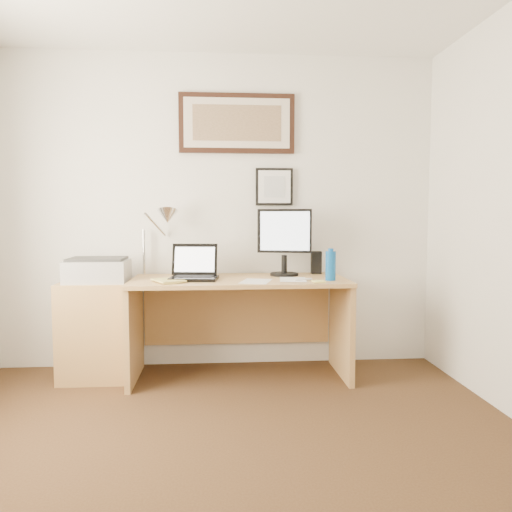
{
  "coord_description": "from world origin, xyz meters",
  "views": [
    {
      "loc": [
        -0.01,
        -2.06,
        1.22
      ],
      "look_at": [
        0.26,
        1.43,
        0.93
      ],
      "focal_mm": 35.0,
      "sensor_mm": 36.0,
      "label": 1
    }
  ],
  "objects": [
    {
      "name": "book",
      "position": [
        -0.43,
        1.44,
        0.76
      ],
      "size": [
        0.27,
        0.29,
        0.02
      ],
      "primitive_type": "imported",
      "rotation": [
        0.0,
        0.0,
        0.49
      ],
      "color": "#CDC060",
      "rests_on": "desk"
    },
    {
      "name": "desk_lamp",
      "position": [
        -0.41,
        1.81,
        1.19
      ],
      "size": [
        0.29,
        0.27,
        0.53
      ],
      "color": "silver",
      "rests_on": "desk"
    },
    {
      "name": "lcd_monitor",
      "position": [
        0.51,
        1.78,
        1.04
      ],
      "size": [
        0.42,
        0.22,
        0.52
      ],
      "color": "black",
      "rests_on": "desk"
    },
    {
      "name": "picture_small",
      "position": [
        0.45,
        1.97,
        1.45
      ],
      "size": [
        0.3,
        0.03,
        0.3
      ],
      "color": "black",
      "rests_on": "wall_back"
    },
    {
      "name": "wall_back",
      "position": [
        0.0,
        2.0,
        1.25
      ],
      "size": [
        3.5,
        0.02,
        2.5
      ],
      "primitive_type": "cube",
      "color": "white",
      "rests_on": "ground"
    },
    {
      "name": "picture_large",
      "position": [
        0.15,
        1.97,
        1.95
      ],
      "size": [
        0.92,
        0.04,
        0.47
      ],
      "color": "black",
      "rests_on": "wall_back"
    },
    {
      "name": "water_bottle",
      "position": [
        0.81,
        1.48,
        0.86
      ],
      "size": [
        0.07,
        0.07,
        0.21
      ],
      "primitive_type": "cylinder",
      "color": "#0D54A9",
      "rests_on": "desk"
    },
    {
      "name": "laptop",
      "position": [
        -0.18,
        1.62,
        0.81
      ],
      "size": [
        0.37,
        0.33,
        0.26
      ],
      "color": "black",
      "rests_on": "desk"
    },
    {
      "name": "paper_sheet_a",
      "position": [
        0.26,
        1.46,
        0.75
      ],
      "size": [
        0.27,
        0.32,
        0.0
      ],
      "primitive_type": "cube",
      "rotation": [
        0.0,
        0.0,
        -0.28
      ],
      "color": "silver",
      "rests_on": "desk"
    },
    {
      "name": "speaker",
      "position": [
        0.78,
        1.9,
        0.84
      ],
      "size": [
        0.08,
        0.07,
        0.18
      ],
      "primitive_type": "cube",
      "rotation": [
        0.0,
        0.0,
        -0.05
      ],
      "color": "black",
      "rests_on": "desk"
    },
    {
      "name": "marker_pen",
      "position": [
        0.61,
        1.48,
        0.76
      ],
      "size": [
        0.14,
        0.06,
        0.02
      ],
      "primitive_type": "cylinder",
      "rotation": [
        0.0,
        1.57,
        0.35
      ],
      "color": "white",
      "rests_on": "desk"
    },
    {
      "name": "sticky_pad",
      "position": [
        0.7,
        1.38,
        0.76
      ],
      "size": [
        0.09,
        0.09,
        0.01
      ],
      "primitive_type": "cube",
      "rotation": [
        0.0,
        0.0,
        0.13
      ],
      "color": "#FFFE78",
      "rests_on": "desk"
    },
    {
      "name": "side_cabinet",
      "position": [
        -0.92,
        1.68,
        0.36
      ],
      "size": [
        0.5,
        0.4,
        0.73
      ],
      "primitive_type": "cube",
      "color": "#AE8149",
      "rests_on": "floor"
    },
    {
      "name": "floor",
      "position": [
        0.0,
        0.0,
        0.0
      ],
      "size": [
        4.0,
        4.0,
        0.0
      ],
      "primitive_type": "plane",
      "color": "#402917",
      "rests_on": "ground"
    },
    {
      "name": "desk",
      "position": [
        0.15,
        1.72,
        0.51
      ],
      "size": [
        1.6,
        0.7,
        0.75
      ],
      "color": "#AE8149",
      "rests_on": "floor"
    },
    {
      "name": "bottle_cap",
      "position": [
        0.81,
        1.48,
        0.97
      ],
      "size": [
        0.04,
        0.04,
        0.02
      ],
      "primitive_type": "cylinder",
      "color": "#0D54A9",
      "rests_on": "water_bottle"
    },
    {
      "name": "paper_sheet_b",
      "position": [
        0.54,
        1.53,
        0.75
      ],
      "size": [
        0.22,
        0.29,
        0.0
      ],
      "primitive_type": "cube",
      "rotation": [
        0.0,
        0.0,
        -0.12
      ],
      "color": "silver",
      "rests_on": "desk"
    },
    {
      "name": "printer",
      "position": [
        -0.89,
        1.68,
        0.82
      ],
      "size": [
        0.44,
        0.34,
        0.18
      ],
      "color": "#A6A6A8",
      "rests_on": "side_cabinet"
    }
  ]
}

